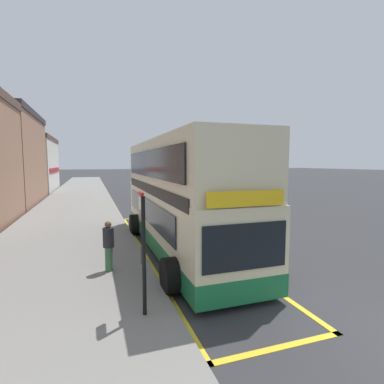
% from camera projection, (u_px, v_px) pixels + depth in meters
% --- Properties ---
extents(ground_plane, '(260.00, 260.00, 0.00)m').
position_uv_depth(ground_plane, '(142.00, 192.00, 35.71)').
color(ground_plane, '#333335').
extents(pavement_near, '(6.00, 76.00, 0.14)m').
position_uv_depth(pavement_near, '(81.00, 193.00, 33.46)').
color(pavement_near, gray).
rests_on(pavement_near, ground).
extents(double_decker_bus, '(3.18, 11.02, 4.40)m').
position_uv_depth(double_decker_bus, '(179.00, 199.00, 11.90)').
color(double_decker_bus, beige).
rests_on(double_decker_bus, ground).
extents(bus_bay_markings, '(3.03, 14.31, 0.01)m').
position_uv_depth(bus_bay_markings, '(177.00, 247.00, 12.28)').
color(bus_bay_markings, yellow).
rests_on(bus_bay_markings, ground).
extents(bus_stop_sign, '(0.09, 0.51, 2.74)m').
position_uv_depth(bus_stop_sign, '(143.00, 243.00, 6.52)').
color(bus_stop_sign, black).
rests_on(bus_stop_sign, pavement_near).
extents(terrace_far, '(7.57, 11.64, 7.62)m').
position_uv_depth(terrace_far, '(21.00, 164.00, 36.06)').
color(terrace_far, silver).
rests_on(terrace_far, ground).
extents(parked_car_teal_kerbside, '(2.09, 4.20, 1.62)m').
position_uv_depth(parked_car_teal_kerbside, '(177.00, 183.00, 39.01)').
color(parked_car_teal_kerbside, '#196066').
rests_on(parked_car_teal_kerbside, ground).
extents(pedestrian_waiting_near_sign, '(0.34, 0.34, 1.58)m').
position_uv_depth(pedestrian_waiting_near_sign, '(109.00, 244.00, 9.18)').
color(pedestrian_waiting_near_sign, '#3F724C').
rests_on(pedestrian_waiting_near_sign, pavement_near).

